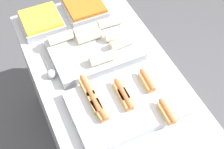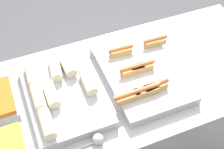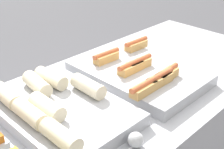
{
  "view_description": "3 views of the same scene",
  "coord_description": "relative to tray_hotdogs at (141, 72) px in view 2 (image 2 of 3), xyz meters",
  "views": [
    {
      "loc": [
        0.82,
        -0.42,
        2.31
      ],
      "look_at": [
        -0.08,
        0.0,
        1.02
      ],
      "focal_mm": 50.0,
      "sensor_mm": 36.0,
      "label": 1
    },
    {
      "loc": [
        -0.47,
        -0.95,
        2.17
      ],
      "look_at": [
        -0.08,
        0.0,
        1.02
      ],
      "focal_mm": 50.0,
      "sensor_mm": 36.0,
      "label": 2
    },
    {
      "loc": [
        -0.85,
        -0.76,
        1.6
      ],
      "look_at": [
        -0.08,
        0.0,
        1.02
      ],
      "focal_mm": 50.0,
      "sensor_mm": 36.0,
      "label": 3
    }
  ],
  "objects": [
    {
      "name": "counter",
      "position": [
        -0.08,
        0.0,
        -0.5
      ],
      "size": [
        1.69,
        0.76,
        0.94
      ],
      "color": "#A8AAB2",
      "rests_on": "ground_plane"
    },
    {
      "name": "tray_hotdogs",
      "position": [
        0.0,
        0.0,
        0.0
      ],
      "size": [
        0.44,
        0.55,
        0.1
      ],
      "color": "#A8AAB2",
      "rests_on": "counter"
    },
    {
      "name": "tray_wraps",
      "position": [
        -0.42,
        0.01,
        0.01
      ],
      "size": [
        0.36,
        0.5,
        0.11
      ],
      "color": "#A8AAB2",
      "rests_on": "counter"
    },
    {
      "name": "serving_spoon_near",
      "position": [
        -0.35,
        -0.28,
        -0.01
      ],
      "size": [
        0.21,
        0.05,
        0.05
      ],
      "color": "#B2B5BA",
      "rests_on": "counter"
    }
  ]
}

